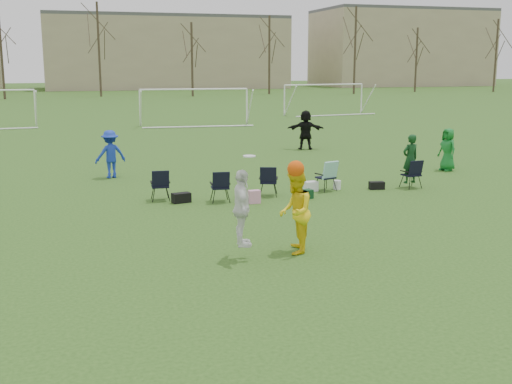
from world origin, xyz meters
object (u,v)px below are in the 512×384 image
object	(u,v)px
goal_mid	(194,96)
fielder_blue	(110,154)
center_contest	(277,209)
goal_right	(324,90)
fielder_green_far	(448,150)
fielder_black	(306,130)

from	to	relation	value
goal_mid	fielder_blue	bearing A→B (deg)	-105.85
center_contest	goal_right	world-z (taller)	goal_right
fielder_green_far	goal_right	world-z (taller)	goal_right
fielder_black	center_contest	size ratio (longest dim) A/B	0.84
center_contest	fielder_green_far	bearing A→B (deg)	41.44
fielder_black	goal_mid	distance (m)	14.29
fielder_green_far	center_contest	bearing A→B (deg)	-59.69
fielder_green_far	goal_mid	bearing A→B (deg)	-175.95
fielder_green_far	fielder_black	bearing A→B (deg)	-168.72
goal_right	goal_mid	bearing A→B (deg)	-161.43
fielder_green_far	goal_mid	distance (m)	22.28
fielder_green_far	goal_right	distance (m)	28.19
fielder_blue	fielder_black	world-z (taller)	fielder_black
fielder_black	goal_mid	xyz separation A→B (m)	(-2.74, 13.99, 0.96)
center_contest	goal_mid	size ratio (longest dim) A/B	0.31
goal_mid	fielder_black	bearing A→B (deg)	-74.92
fielder_blue	goal_mid	distance (m)	20.59
fielder_blue	fielder_green_far	distance (m)	12.99
fielder_black	center_contest	distance (m)	17.71
fielder_blue	goal_mid	bearing A→B (deg)	-124.77
center_contest	goal_mid	distance (m)	30.60
fielder_black	fielder_blue	bearing A→B (deg)	48.10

